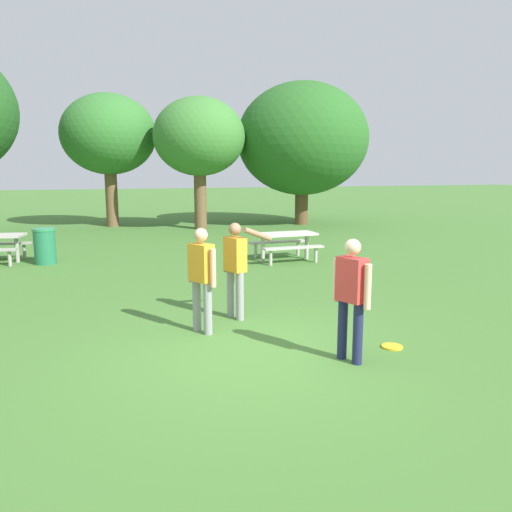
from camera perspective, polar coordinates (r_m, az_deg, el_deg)
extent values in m
plane|color=#447530|center=(7.08, -0.58, -11.02)|extent=(120.00, 120.00, 0.00)
cylinder|color=gray|center=(8.67, -2.87, -4.26)|extent=(0.13, 0.13, 0.82)
cylinder|color=gray|center=(8.47, -1.82, -4.59)|extent=(0.13, 0.13, 0.82)
cube|color=orange|center=(8.42, -2.39, 0.20)|extent=(0.35, 0.43, 0.58)
sphere|color=#9E7051|center=(8.36, -2.41, 3.07)|extent=(0.21, 0.21, 0.21)
cylinder|color=#9E7051|center=(8.64, -3.42, 0.10)|extent=(0.09, 0.09, 0.58)
cylinder|color=#9E7051|center=(8.34, 0.17, 2.48)|extent=(0.57, 0.30, 0.28)
cylinder|color=#1E234C|center=(6.73, 11.47, -8.64)|extent=(0.13, 0.13, 0.82)
cylinder|color=#1E234C|center=(6.89, 9.78, -8.15)|extent=(0.13, 0.13, 0.82)
cube|color=#D83838|center=(6.62, 10.80, -2.63)|extent=(0.35, 0.43, 0.58)
sphere|color=beige|center=(6.55, 10.92, 1.01)|extent=(0.21, 0.21, 0.21)
cylinder|color=beige|center=(6.48, 12.55, -3.43)|extent=(0.09, 0.09, 0.58)
cylinder|color=beige|center=(6.80, 9.11, -2.68)|extent=(0.09, 0.09, 0.58)
cylinder|color=gray|center=(7.97, -6.74, -5.59)|extent=(0.13, 0.13, 0.82)
cylinder|color=gray|center=(7.78, -5.48, -5.95)|extent=(0.13, 0.13, 0.82)
cube|color=orange|center=(7.71, -6.21, -0.75)|extent=(0.38, 0.44, 0.58)
sphere|color=tan|center=(7.65, -6.27, 2.38)|extent=(0.21, 0.21, 0.21)
cylinder|color=tan|center=(7.92, -7.45, -0.87)|extent=(0.09, 0.09, 0.58)
cylinder|color=tan|center=(7.53, -4.90, -1.37)|extent=(0.09, 0.09, 0.58)
cylinder|color=yellow|center=(7.56, 15.18, -9.89)|extent=(0.30, 0.30, 0.03)
cube|color=beige|center=(13.96, 3.33, 2.51)|extent=(1.73, 0.84, 0.06)
cube|color=#B6B2A8|center=(13.47, 4.29, 0.95)|extent=(1.71, 0.34, 0.05)
cube|color=#B6B2A8|center=(14.53, 2.42, 1.62)|extent=(1.71, 0.34, 0.05)
cylinder|color=#B6B2A8|center=(13.77, 0.78, 0.81)|extent=(0.11, 0.11, 0.71)
cylinder|color=#B6B2A8|center=(13.26, 1.66, -0.20)|extent=(0.09, 0.09, 0.41)
cylinder|color=#B6B2A8|center=(14.33, -0.04, 0.57)|extent=(0.09, 0.09, 0.41)
cylinder|color=#B6B2A8|center=(14.28, 5.76, 1.09)|extent=(0.11, 0.11, 0.71)
cylinder|color=#B6B2A8|center=(13.79, 6.79, 0.13)|extent=(0.09, 0.09, 0.41)
cylinder|color=#B6B2A8|center=(14.82, 4.78, 0.85)|extent=(0.09, 0.09, 0.41)
cylinder|color=#A49F96|center=(15.16, -25.48, 0.68)|extent=(0.11, 0.11, 0.71)
cylinder|color=#A49F96|center=(14.65, -26.15, -0.25)|extent=(0.09, 0.09, 0.41)
cylinder|color=#A49F96|center=(15.73, -24.77, 0.49)|extent=(0.09, 0.09, 0.41)
cylinder|color=#237047|center=(14.59, -22.81, 0.92)|extent=(0.56, 0.56, 0.90)
cylinder|color=#2E8657|center=(14.53, -22.94, 2.79)|extent=(0.59, 0.59, 0.06)
cylinder|color=brown|center=(23.11, -16.06, 6.80)|extent=(0.52, 0.52, 2.88)
ellipsoid|color=#33702D|center=(23.13, -16.37, 13.11)|extent=(4.05, 4.05, 3.44)
cylinder|color=brown|center=(21.40, -6.34, 6.79)|extent=(0.51, 0.51, 2.79)
ellipsoid|color=#3D7A33|center=(21.41, -6.46, 13.31)|extent=(3.78, 3.78, 3.22)
cylinder|color=brown|center=(23.22, 5.18, 6.34)|extent=(0.59, 0.59, 2.22)
ellipsoid|color=#286023|center=(23.22, 5.29, 13.07)|extent=(5.87, 5.87, 4.99)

